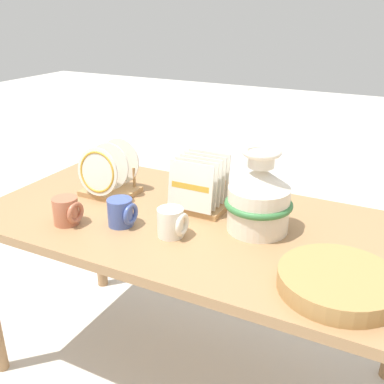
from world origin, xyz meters
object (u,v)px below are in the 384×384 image
dish_rack_square_plates (199,191)px  wicker_charger_stack (338,282)px  ceramic_vase (259,197)px  mug_cream_glaze (172,223)px  dish_rack_round_plates (108,178)px  mug_terracotta_glaze (67,211)px  mug_cobalt_glaze (121,212)px

dish_rack_square_plates → wicker_charger_stack: size_ratio=0.64×
ceramic_vase → mug_cream_glaze: ceramic_vase is taller
dish_rack_round_plates → dish_rack_square_plates: bearing=7.7°
ceramic_vase → mug_terracotta_glaze: ceramic_vase is taller
dish_rack_round_plates → mug_terracotta_glaze: (0.03, -0.28, -0.02)m
dish_rack_round_plates → dish_rack_square_plates: dish_rack_round_plates is taller
ceramic_vase → wicker_charger_stack: (0.32, -0.24, -0.10)m
ceramic_vase → mug_terracotta_glaze: bearing=-156.8°
ceramic_vase → mug_terracotta_glaze: (-0.62, -0.27, -0.07)m
mug_cobalt_glaze → mug_cream_glaze: 0.20m
dish_rack_square_plates → mug_cream_glaze: bearing=-86.0°
dish_rack_round_plates → mug_cream_glaze: size_ratio=2.18×
ceramic_vase → mug_cobalt_glaze: 0.49m
wicker_charger_stack → mug_terracotta_glaze: (-0.95, -0.02, 0.02)m
dish_rack_square_plates → mug_terracotta_glaze: size_ratio=2.14×
dish_rack_square_plates → mug_terracotta_glaze: dish_rack_square_plates is taller
dish_rack_round_plates → wicker_charger_stack: bearing=-15.0°
wicker_charger_stack → mug_cream_glaze: 0.57m
mug_terracotta_glaze → wicker_charger_stack: bearing=1.4°
ceramic_vase → wicker_charger_stack: 0.42m
dish_rack_round_plates → mug_cobalt_glaze: bearing=-44.4°
ceramic_vase → mug_cobalt_glaze: ceramic_vase is taller
dish_rack_round_plates → mug_cream_glaze: bearing=-25.3°
dish_rack_round_plates → mug_cream_glaze: dish_rack_round_plates is taller
dish_rack_square_plates → mug_cream_glaze: 0.25m
dish_rack_square_plates → dish_rack_round_plates: bearing=-172.3°
wicker_charger_stack → mug_cream_glaze: size_ratio=3.36×
mug_terracotta_glaze → mug_cobalt_glaze: size_ratio=1.00×
dish_rack_round_plates → mug_cobalt_glaze: dish_rack_round_plates is taller
dish_rack_round_plates → mug_cobalt_glaze: size_ratio=2.18×
wicker_charger_stack → mug_cream_glaze: (-0.56, 0.07, 0.02)m
dish_rack_round_plates → dish_rack_square_plates: 0.40m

